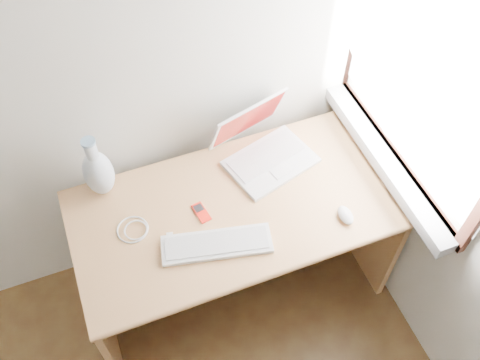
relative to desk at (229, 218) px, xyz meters
name	(u,v)px	position (x,y,z in m)	size (l,w,h in m)	color
window	(420,70)	(0.69, -0.13, 0.76)	(0.11, 0.99, 1.10)	white
desk	(229,218)	(0.00, 0.00, 0.00)	(1.36, 0.68, 0.72)	tan
laptop	(267,147)	(0.23, 0.13, 0.26)	(0.42, 0.40, 0.25)	white
external_keyboard	(217,244)	(-0.14, -0.23, 0.22)	(0.45, 0.22, 0.02)	white
mouse	(346,215)	(0.40, -0.30, 0.22)	(0.06, 0.09, 0.03)	white
ipod	(201,212)	(-0.14, -0.06, 0.21)	(0.06, 0.11, 0.01)	red
cable_coil	(133,230)	(-0.43, -0.04, 0.21)	(0.13, 0.13, 0.01)	white
remote	(170,240)	(-0.30, -0.14, 0.21)	(0.03, 0.07, 0.01)	white
vase	(98,172)	(-0.49, 0.20, 0.33)	(0.12, 0.12, 0.32)	white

